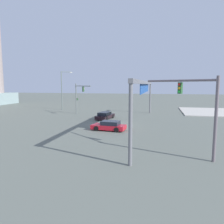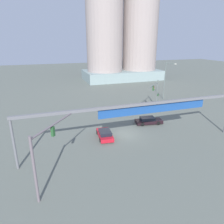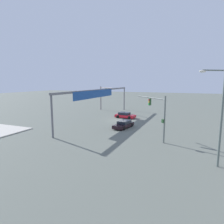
{
  "view_description": "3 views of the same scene",
  "coord_description": "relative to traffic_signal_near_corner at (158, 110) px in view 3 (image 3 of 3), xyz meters",
  "views": [
    {
      "loc": [
        -29.88,
        -6.26,
        5.82
      ],
      "look_at": [
        -2.9,
        -0.27,
        2.31
      ],
      "focal_mm": 34.85,
      "sensor_mm": 36.0,
      "label": 1
    },
    {
      "loc": [
        -11.27,
        -26.51,
        13.66
      ],
      "look_at": [
        -1.53,
        2.04,
        3.17
      ],
      "focal_mm": 33.09,
      "sensor_mm": 36.0,
      "label": 2
    },
    {
      "loc": [
        36.02,
        13.59,
        7.73
      ],
      "look_at": [
        0.42,
        -1.44,
        1.74
      ],
      "focal_mm": 31.43,
      "sensor_mm": 36.0,
      "label": 3
    }
  ],
  "objects": [
    {
      "name": "ground_plane",
      "position": [
        -10.22,
        -9.21,
        -4.05
      ],
      "size": [
        216.68,
        216.68,
        0.0
      ],
      "primitive_type": "plane",
      "color": "#5C6259"
    },
    {
      "name": "sedan_car_waiting_far",
      "position": [
        -4.85,
        -6.41,
        -3.48
      ],
      "size": [
        4.79,
        2.46,
        1.21
      ],
      "rotation": [
        0.0,
        0.0,
        -0.14
      ],
      "color": "black",
      "rests_on": "ground"
    },
    {
      "name": "overhead_sign_gantry",
      "position": [
        -9.57,
        -13.41,
        1.37
      ],
      "size": [
        30.17,
        0.43,
        6.24
      ],
      "color": "slate",
      "rests_on": "ground"
    },
    {
      "name": "traffic_signal_opposite_side",
      "position": [
        -22.05,
        -18.41,
        0.39
      ],
      "size": [
        4.16,
        5.4,
        6.47
      ],
      "rotation": [
        0.0,
        0.0,
        0.92
      ],
      "color": "#655B61",
      "rests_on": "ground"
    },
    {
      "name": "streetlamp_curved_arm",
      "position": [
        6.49,
        6.47,
        1.04
      ],
      "size": [
        1.68,
        2.27,
        8.83
      ],
      "rotation": [
        0.0,
        0.0,
        -0.96
      ],
      "color": "#596661",
      "rests_on": "ground"
    },
    {
      "name": "sedan_car_approaching",
      "position": [
        -13.56,
        -9.19,
        -3.48
      ],
      "size": [
        2.31,
        4.45,
        1.21
      ],
      "rotation": [
        0.0,
        0.0,
        1.47
      ],
      "color": "red",
      "rests_on": "ground"
    },
    {
      "name": "traffic_signal_near_corner",
      "position": [
        0.0,
        0.0,
        0.0
      ],
      "size": [
        4.94,
        4.72,
        6.0
      ],
      "rotation": [
        0.0,
        0.0,
        -2.35
      ],
      "color": "slate",
      "rests_on": "ground"
    }
  ]
}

